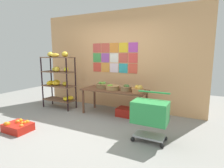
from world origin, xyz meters
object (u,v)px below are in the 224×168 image
Objects in this scene: fruit_basket_centre at (126,88)px; fruit_basket_back_right at (113,87)px; shopping_cart at (150,114)px; display_table at (114,92)px; orange_crate_foreground at (18,127)px; fruit_basket_left at (138,89)px; fruit_basket_right at (103,85)px; banana_shelf_unit at (59,75)px; produce_crate_under_table at (125,112)px.

fruit_basket_centre is 0.82× the size of fruit_basket_back_right.
shopping_cart is at bearing -38.34° from fruit_basket_back_right.
fruit_basket_centre is (0.34, -0.04, 0.15)m from display_table.
fruit_basket_left is at bearing 40.38° from orange_crate_foreground.
shopping_cart is at bearing -34.77° from fruit_basket_right.
fruit_basket_right is at bearing 169.85° from display_table.
fruit_basket_centre is at bearing -6.75° from display_table.
banana_shelf_unit is 1.88m from orange_crate_foreground.
display_table is at bearing 54.71° from orange_crate_foreground.
orange_crate_foreground is at bearing -157.09° from shopping_cart.
shopping_cart is (0.91, -1.04, 0.41)m from produce_crate_under_table.
fruit_basket_left is at bearing 126.08° from shopping_cart.
banana_shelf_unit is 1.86× the size of shopping_cart.
shopping_cart reaches higher than display_table.
fruit_basket_back_right reaches higher than display_table.
produce_crate_under_table is 1.44m from shopping_cart.
fruit_basket_centre is at bearing 3.88° from banana_shelf_unit.
fruit_basket_centre reaches higher than display_table.
fruit_basket_left is 0.56× the size of orange_crate_foreground.
fruit_basket_centre is (0.71, -0.11, 0.01)m from fruit_basket_right.
fruit_basket_left is (0.68, -0.14, 0.16)m from display_table.
display_table is 0.71m from fruit_basket_left.
orange_crate_foreground is (-1.58, -1.83, -0.01)m from produce_crate_under_table.
fruit_basket_left is 1.05m from shopping_cart.
display_table is 0.40m from fruit_basket_right.
display_table is 4.65× the size of fruit_basket_back_right.
fruit_basket_back_right is 1.58m from shopping_cart.
display_table is 5.67× the size of fruit_basket_centre.
orange_crate_foreground is (-1.96, -1.67, -0.65)m from fruit_basket_left.
fruit_basket_right is (-0.37, 0.07, 0.14)m from display_table.
fruit_basket_right is 2.18m from orange_crate_foreground.
banana_shelf_unit reaches higher than fruit_basket_centre.
fruit_basket_back_right is 0.41× the size of shopping_cart.
fruit_basket_left is at bearing 0.81° from banana_shelf_unit.
display_table is 0.38m from fruit_basket_centre.
fruit_basket_back_right is 0.90× the size of produce_crate_under_table.
display_table is (1.67, 0.18, -0.36)m from banana_shelf_unit.
shopping_cart reaches higher than orange_crate_foreground.
banana_shelf_unit is 3.03m from shopping_cart.
banana_shelf_unit is 2.15m from produce_crate_under_table.
fruit_basket_left is 0.71m from fruit_basket_back_right.
fruit_basket_centre is at bearing 47.48° from orange_crate_foreground.
display_table is 5.68× the size of fruit_basket_left.
produce_crate_under_table is at bearing -4.39° from fruit_basket_right.
fruit_basket_back_right is at bearing 54.28° from orange_crate_foreground.
fruit_basket_left is (1.05, -0.21, 0.02)m from fruit_basket_right.
fruit_basket_back_right is at bearing -167.09° from produce_crate_under_table.
fruit_basket_back_right is 2.25m from orange_crate_foreground.
fruit_basket_centre is 0.36m from fruit_basket_back_right.
fruit_basket_centre is (2.02, 0.14, -0.21)m from banana_shelf_unit.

